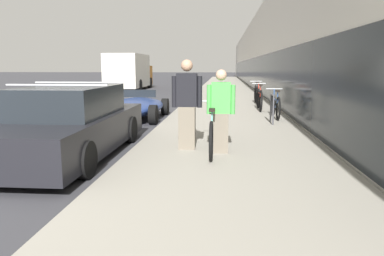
{
  "coord_description": "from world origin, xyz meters",
  "views": [
    {
      "loc": [
        5.15,
        -4.53,
        1.73
      ],
      "look_at": [
        3.64,
        13.4,
        -1.23
      ],
      "focal_mm": 35.0,
      "sensor_mm": 36.0,
      "label": 1
    }
  ],
  "objects_px": {
    "vintage_roadster_curbside": "(135,107)",
    "tandem_bicycle": "(213,130)",
    "cruiser_bike_farthest": "(256,94)",
    "moving_truck": "(130,72)",
    "bike_rack_hoop": "(272,105)",
    "parked_sedan_curbside": "(71,125)",
    "cruiser_bike_middle": "(259,99)",
    "cruiser_bike_nearest": "(276,106)",
    "person_rider": "(221,111)",
    "person_bystander": "(187,105)"
  },
  "relations": [
    {
      "from": "moving_truck",
      "to": "bike_rack_hoop",
      "type": "bearing_deg",
      "value": -63.9
    },
    {
      "from": "bike_rack_hoop",
      "to": "cruiser_bike_farthest",
      "type": "xyz_separation_m",
      "value": [
        0.05,
        5.78,
        -0.11
      ]
    },
    {
      "from": "person_bystander",
      "to": "cruiser_bike_middle",
      "type": "distance_m",
      "value": 7.14
    },
    {
      "from": "tandem_bicycle",
      "to": "person_rider",
      "type": "xyz_separation_m",
      "value": [
        0.15,
        -0.35,
        0.41
      ]
    },
    {
      "from": "tandem_bicycle",
      "to": "moving_truck",
      "type": "height_order",
      "value": "moving_truck"
    },
    {
      "from": "cruiser_bike_farthest",
      "to": "cruiser_bike_nearest",
      "type": "bearing_deg",
      "value": -87.4
    },
    {
      "from": "person_rider",
      "to": "moving_truck",
      "type": "distance_m",
      "value": 22.27
    },
    {
      "from": "cruiser_bike_nearest",
      "to": "person_bystander",
      "type": "bearing_deg",
      "value": -116.6
    },
    {
      "from": "person_rider",
      "to": "vintage_roadster_curbside",
      "type": "distance_m",
      "value": 5.99
    },
    {
      "from": "tandem_bicycle",
      "to": "vintage_roadster_curbside",
      "type": "height_order",
      "value": "tandem_bicycle"
    },
    {
      "from": "person_rider",
      "to": "cruiser_bike_farthest",
      "type": "bearing_deg",
      "value": 81.24
    },
    {
      "from": "person_bystander",
      "to": "vintage_roadster_curbside",
      "type": "xyz_separation_m",
      "value": [
        -2.21,
        4.97,
        -0.59
      ]
    },
    {
      "from": "tandem_bicycle",
      "to": "cruiser_bike_farthest",
      "type": "height_order",
      "value": "cruiser_bike_farthest"
    },
    {
      "from": "parked_sedan_curbside",
      "to": "cruiser_bike_nearest",
      "type": "bearing_deg",
      "value": 47.33
    },
    {
      "from": "bike_rack_hoop",
      "to": "vintage_roadster_curbside",
      "type": "bearing_deg",
      "value": 161.36
    },
    {
      "from": "bike_rack_hoop",
      "to": "parked_sedan_curbside",
      "type": "bearing_deg",
      "value": -138.63
    },
    {
      "from": "moving_truck",
      "to": "person_rider",
      "type": "bearing_deg",
      "value": -71.51
    },
    {
      "from": "person_rider",
      "to": "person_bystander",
      "type": "xyz_separation_m",
      "value": [
        -0.66,
        0.27,
        0.09
      ]
    },
    {
      "from": "cruiser_bike_nearest",
      "to": "vintage_roadster_curbside",
      "type": "xyz_separation_m",
      "value": [
        -4.56,
        0.29,
        -0.1
      ]
    },
    {
      "from": "bike_rack_hoop",
      "to": "cruiser_bike_nearest",
      "type": "relative_size",
      "value": 0.46
    },
    {
      "from": "person_bystander",
      "to": "vintage_roadster_curbside",
      "type": "height_order",
      "value": "person_bystander"
    },
    {
      "from": "cruiser_bike_middle",
      "to": "moving_truck",
      "type": "bearing_deg",
      "value": 121.04
    },
    {
      "from": "cruiser_bike_middle",
      "to": "parked_sedan_curbside",
      "type": "bearing_deg",
      "value": -120.99
    },
    {
      "from": "person_bystander",
      "to": "parked_sedan_curbside",
      "type": "relative_size",
      "value": 0.37
    },
    {
      "from": "cruiser_bike_nearest",
      "to": "cruiser_bike_middle",
      "type": "distance_m",
      "value": 2.17
    },
    {
      "from": "vintage_roadster_curbside",
      "to": "tandem_bicycle",
      "type": "bearing_deg",
      "value": -60.91
    },
    {
      "from": "tandem_bicycle",
      "to": "parked_sedan_curbside",
      "type": "xyz_separation_m",
      "value": [
        -2.74,
        -0.37,
        0.12
      ]
    },
    {
      "from": "person_rider",
      "to": "person_bystander",
      "type": "bearing_deg",
      "value": 157.65
    },
    {
      "from": "person_rider",
      "to": "person_bystander",
      "type": "distance_m",
      "value": 0.72
    },
    {
      "from": "person_rider",
      "to": "vintage_roadster_curbside",
      "type": "xyz_separation_m",
      "value": [
        -2.87,
        5.24,
        -0.5
      ]
    },
    {
      "from": "vintage_roadster_curbside",
      "to": "cruiser_bike_farthest",
      "type": "bearing_deg",
      "value": 44.9
    },
    {
      "from": "person_rider",
      "to": "bike_rack_hoop",
      "type": "distance_m",
      "value": 4.06
    },
    {
      "from": "person_rider",
      "to": "cruiser_bike_nearest",
      "type": "relative_size",
      "value": 0.85
    },
    {
      "from": "cruiser_bike_nearest",
      "to": "parked_sedan_curbside",
      "type": "distance_m",
      "value": 6.75
    },
    {
      "from": "moving_truck",
      "to": "parked_sedan_curbside",
      "type": "bearing_deg",
      "value": -78.84
    },
    {
      "from": "bike_rack_hoop",
      "to": "moving_truck",
      "type": "xyz_separation_m",
      "value": [
        -8.49,
        17.33,
        0.7
      ]
    },
    {
      "from": "cruiser_bike_farthest",
      "to": "moving_truck",
      "type": "height_order",
      "value": "moving_truck"
    },
    {
      "from": "vintage_roadster_curbside",
      "to": "bike_rack_hoop",
      "type": "bearing_deg",
      "value": -18.64
    },
    {
      "from": "tandem_bicycle",
      "to": "cruiser_bike_nearest",
      "type": "xyz_separation_m",
      "value": [
        1.84,
        4.6,
        0.01
      ]
    },
    {
      "from": "person_rider",
      "to": "parked_sedan_curbside",
      "type": "xyz_separation_m",
      "value": [
        -2.89,
        -0.01,
        -0.28
      ]
    },
    {
      "from": "person_bystander",
      "to": "cruiser_bike_middle",
      "type": "relative_size",
      "value": 0.96
    },
    {
      "from": "bike_rack_hoop",
      "to": "vintage_roadster_curbside",
      "type": "relative_size",
      "value": 0.21
    },
    {
      "from": "parked_sedan_curbside",
      "to": "vintage_roadster_curbside",
      "type": "relative_size",
      "value": 1.2
    },
    {
      "from": "cruiser_bike_nearest",
      "to": "cruiser_bike_farthest",
      "type": "xyz_separation_m",
      "value": [
        -0.21,
        4.62,
        0.02
      ]
    },
    {
      "from": "tandem_bicycle",
      "to": "vintage_roadster_curbside",
      "type": "xyz_separation_m",
      "value": [
        -2.72,
        4.88,
        -0.09
      ]
    },
    {
      "from": "bike_rack_hoop",
      "to": "parked_sedan_curbside",
      "type": "relative_size",
      "value": 0.18
    },
    {
      "from": "bike_rack_hoop",
      "to": "cruiser_bike_nearest",
      "type": "distance_m",
      "value": 1.2
    },
    {
      "from": "cruiser_bike_farthest",
      "to": "parked_sedan_curbside",
      "type": "xyz_separation_m",
      "value": [
        -4.37,
        -9.58,
        0.09
      ]
    },
    {
      "from": "person_rider",
      "to": "bike_rack_hoop",
      "type": "height_order",
      "value": "person_rider"
    },
    {
      "from": "vintage_roadster_curbside",
      "to": "moving_truck",
      "type": "height_order",
      "value": "moving_truck"
    }
  ]
}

